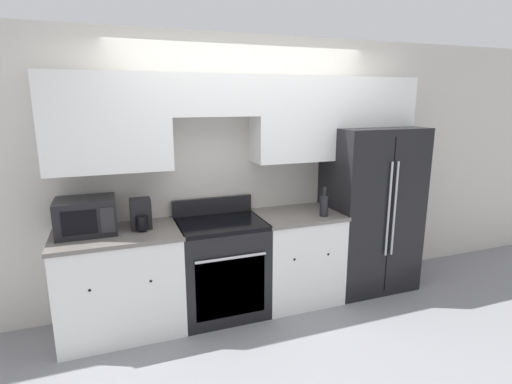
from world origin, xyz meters
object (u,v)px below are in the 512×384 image
oven_range (221,267)px  refrigerator (368,208)px  microwave (86,216)px  bottle (324,205)px

oven_range → refrigerator: (1.65, 0.04, 0.40)m
refrigerator → microwave: (-2.78, 0.03, 0.19)m
oven_range → microwave: bearing=176.4°
refrigerator → bottle: (-0.67, -0.21, 0.16)m
oven_range → refrigerator: bearing=1.3°
bottle → oven_range: bearing=169.9°
refrigerator → bottle: size_ratio=6.04×
refrigerator → bottle: refrigerator is taller
microwave → bottle: bearing=-6.6°
oven_range → bottle: size_ratio=3.74×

